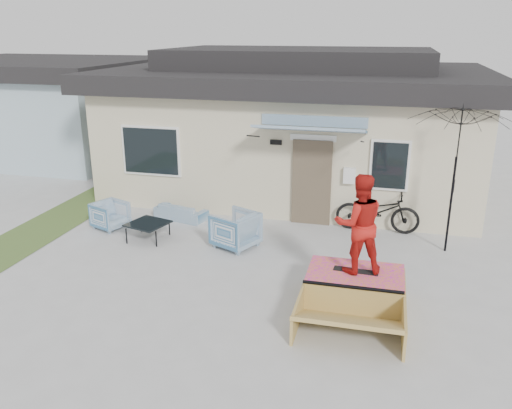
% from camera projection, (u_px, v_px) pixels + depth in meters
% --- Properties ---
extents(ground, '(90.00, 90.00, 0.00)m').
position_uv_depth(ground, '(214.00, 305.00, 9.23)').
color(ground, '#A8A8A8').
rests_on(ground, ground).
extents(grass_strip, '(1.40, 8.00, 0.01)m').
position_uv_depth(grass_strip, '(31.00, 235.00, 12.31)').
color(grass_strip, '#3E5727').
rests_on(grass_strip, ground).
extents(house, '(10.80, 8.49, 4.10)m').
position_uv_depth(house, '(298.00, 121.00, 15.95)').
color(house, beige).
rests_on(house, ground).
extents(neighbor_house, '(8.60, 7.60, 3.50)m').
position_uv_depth(neighbor_house, '(40.00, 105.00, 20.35)').
color(neighbor_house, '#98AFBD').
rests_on(neighbor_house, ground).
extents(loveseat, '(1.42, 0.71, 0.53)m').
position_uv_depth(loveseat, '(181.00, 209.00, 13.31)').
color(loveseat, '#2D638F').
rests_on(loveseat, ground).
extents(armchair_left, '(0.88, 0.90, 0.73)m').
position_uv_depth(armchair_left, '(110.00, 214.00, 12.66)').
color(armchair_left, '#2D638F').
rests_on(armchair_left, ground).
extents(armchair_right, '(1.08, 1.11, 0.88)m').
position_uv_depth(armchair_right, '(235.00, 228.00, 11.56)').
color(armchair_right, '#2D638F').
rests_on(armchair_right, ground).
extents(coffee_table, '(1.00, 1.00, 0.40)m').
position_uv_depth(coffee_table, '(148.00, 231.00, 12.05)').
color(coffee_table, black).
rests_on(coffee_table, ground).
extents(bicycle, '(1.96, 0.70, 1.25)m').
position_uv_depth(bicycle, '(378.00, 206.00, 12.39)').
color(bicycle, black).
rests_on(bicycle, ground).
extents(patio_umbrella, '(2.50, 2.39, 2.20)m').
position_uv_depth(patio_umbrella, '(454.00, 173.00, 10.92)').
color(patio_umbrella, black).
rests_on(patio_umbrella, ground).
extents(skate_ramp, '(1.68, 2.23, 0.55)m').
position_uv_depth(skate_ramp, '(355.00, 287.00, 9.27)').
color(skate_ramp, '#A78744').
rests_on(skate_ramp, ground).
extents(skateboard, '(0.79, 0.25, 0.05)m').
position_uv_depth(skateboard, '(356.00, 270.00, 9.23)').
color(skateboard, black).
rests_on(skateboard, skate_ramp).
extents(skater, '(1.02, 0.90, 1.76)m').
position_uv_depth(skater, '(359.00, 222.00, 8.94)').
color(skater, '#B21914').
rests_on(skater, skateboard).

